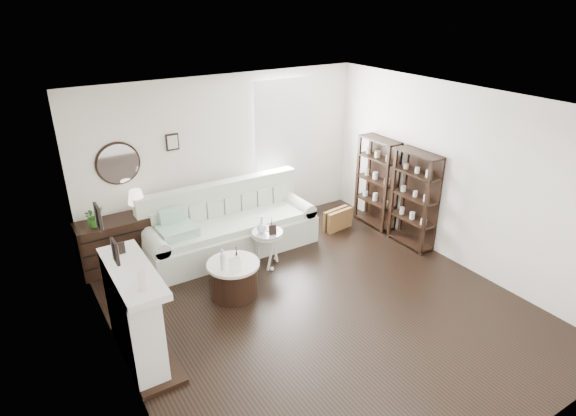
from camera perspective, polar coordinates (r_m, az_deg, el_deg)
room at (r=8.37m, az=-2.75°, el=8.45°), size 5.50×5.50×5.50m
fireplace at (r=5.77m, az=-17.65°, el=-12.31°), size 0.50×1.40×1.84m
shelf_unit_far at (r=8.63m, az=10.48°, el=3.00°), size 0.30×0.80×1.60m
shelf_unit_near at (r=8.05m, az=14.73°, el=1.00°), size 0.30×0.80×1.60m
sofa at (r=7.86m, az=-6.99°, el=-2.51°), size 2.76×0.96×1.07m
quilt at (r=7.34m, az=-12.99°, el=-2.68°), size 0.57×0.47×0.14m
suitcase at (r=8.58m, az=5.90°, el=-1.33°), size 0.57×0.25×0.37m
dresser at (r=7.73m, az=-19.38°, el=-3.96°), size 1.18×0.51×0.78m
table_lamp at (r=7.55m, az=-17.49°, el=0.63°), size 0.34×0.34×0.40m
potted_plant at (r=7.42m, az=-22.04°, el=-0.93°), size 0.34×0.32×0.30m
drum_table at (r=6.75m, az=-6.44°, el=-8.30°), size 0.72×0.72×0.50m
pedestal_table at (r=7.26m, az=-2.47°, el=-3.15°), size 0.48×0.48×0.58m
eiffel_drum at (r=6.64m, az=-6.14°, el=-5.43°), size 0.14×0.14×0.19m
bottle_drum at (r=6.42m, az=-7.74°, el=-6.08°), size 0.07×0.07×0.30m
card_frame_drum at (r=6.41m, az=-6.27°, el=-6.57°), size 0.15×0.07×0.19m
eiffel_ped at (r=7.27m, az=-1.97°, el=-1.91°), size 0.12×0.12×0.18m
flask_ped at (r=7.16m, az=-3.15°, el=-1.93°), size 0.15×0.15×0.27m
card_frame_ped at (r=7.12m, az=-1.84°, el=-2.61°), size 0.12×0.08×0.15m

